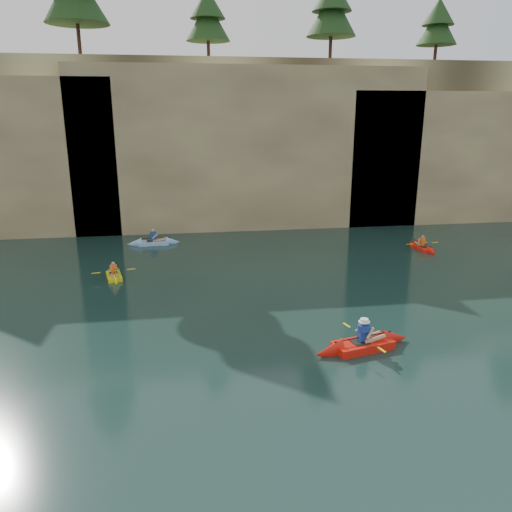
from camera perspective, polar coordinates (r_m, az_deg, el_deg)
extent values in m
plane|color=black|center=(15.07, 4.23, -16.18)|extent=(160.00, 160.00, 0.00)
cube|color=tan|center=(42.54, -4.78, 13.34)|extent=(70.00, 16.00, 12.00)
cube|color=tan|center=(35.42, -0.59, 12.35)|extent=(24.00, 2.40, 11.40)
cube|color=tan|center=(43.10, 27.24, 10.24)|extent=(26.00, 2.40, 9.84)
cube|color=black|center=(34.96, -10.24, 5.27)|extent=(3.50, 1.00, 3.20)
cube|color=black|center=(37.16, 11.97, 6.83)|extent=(5.00, 1.00, 4.50)
cube|color=red|center=(18.21, 12.10, -9.88)|extent=(3.06, 1.58, 0.33)
cone|color=red|center=(18.97, 15.60, -9.04)|extent=(1.21, 1.09, 0.88)
cone|color=red|center=(17.53, 8.29, -10.76)|extent=(1.21, 1.09, 0.88)
cube|color=black|center=(18.07, 11.72, -9.59)|extent=(0.66, 0.66, 0.04)
cube|color=navy|center=(18.01, 12.18, -8.57)|extent=(0.43, 0.33, 0.56)
sphere|color=tan|center=(17.85, 12.26, -7.40)|extent=(0.23, 0.23, 0.23)
cylinder|color=black|center=(18.08, 12.15, -9.01)|extent=(2.28, 0.59, 0.04)
cube|color=yellow|center=(18.88, 10.33, -7.78)|extent=(0.18, 0.43, 0.02)
cube|color=yellow|center=(17.30, 14.16, -10.34)|extent=(0.18, 0.43, 0.02)
cylinder|color=white|center=(17.84, 12.27, -7.27)|extent=(0.40, 0.40, 0.11)
cube|color=red|center=(31.97, 18.44, 0.95)|extent=(0.87, 2.30, 0.24)
cone|color=red|center=(32.84, 17.48, 1.42)|extent=(0.72, 0.85, 0.65)
cone|color=red|center=(31.11, 19.45, 0.44)|extent=(0.72, 0.85, 0.65)
cube|color=black|center=(31.82, 18.59, 1.03)|extent=(0.45, 0.58, 0.04)
cube|color=orange|center=(31.89, 18.49, 1.53)|extent=(0.22, 0.31, 0.43)
sphere|color=tan|center=(31.81, 18.54, 2.08)|extent=(0.18, 0.18, 0.18)
cylinder|color=black|center=(31.91, 18.48, 1.39)|extent=(0.20, 1.91, 0.04)
cube|color=yellow|center=(31.46, 17.15, 1.31)|extent=(0.43, 0.12, 0.02)
cube|color=yellow|center=(32.36, 19.77, 1.47)|extent=(0.43, 0.12, 0.02)
cube|color=yellow|center=(26.07, -15.91, -2.20)|extent=(1.10, 2.11, 0.24)
cone|color=yellow|center=(25.17, -15.68, -2.84)|extent=(0.79, 0.84, 0.65)
cone|color=yellow|center=(26.97, -16.13, -1.61)|extent=(0.79, 0.84, 0.65)
cube|color=black|center=(26.18, -15.96, -1.92)|extent=(0.52, 0.63, 0.04)
cube|color=#FF6015|center=(25.97, -15.97, -1.49)|extent=(0.25, 0.33, 0.43)
sphere|color=tan|center=(25.88, -16.02, -0.84)|extent=(0.18, 0.18, 0.18)
cylinder|color=black|center=(25.99, -15.96, -1.66)|extent=(0.46, 1.87, 0.04)
cube|color=yellow|center=(26.07, -14.09, -1.46)|extent=(0.43, 0.17, 0.02)
cube|color=yellow|center=(25.94, -17.83, -1.86)|extent=(0.43, 0.17, 0.02)
cube|color=#88B6E4|center=(32.04, -11.61, 1.52)|extent=(2.58, 0.92, 0.28)
cone|color=#88B6E4|center=(32.05, -9.48, 1.64)|extent=(0.93, 0.80, 0.76)
cone|color=#88B6E4|center=(32.06, -13.74, 1.40)|extent=(0.93, 0.80, 0.76)
cube|color=black|center=(32.01, -11.89, 1.70)|extent=(0.57, 0.50, 0.04)
cube|color=navy|center=(31.94, -11.65, 2.22)|extent=(0.36, 0.24, 0.51)
sphere|color=tan|center=(31.86, -11.69, 2.86)|extent=(0.21, 0.21, 0.21)
cylinder|color=black|center=(31.97, -11.64, 2.01)|extent=(2.24, 0.15, 0.04)
cube|color=yellow|center=(32.96, -11.66, 2.43)|extent=(0.10, 0.42, 0.02)
cube|color=yellow|center=(30.98, -11.62, 1.56)|extent=(0.10, 0.42, 0.02)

